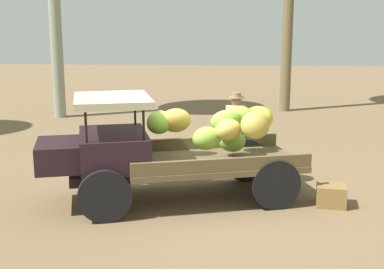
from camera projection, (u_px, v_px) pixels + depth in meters
name	position (u px, v px, depth m)	size (l,w,h in m)	color
ground_plane	(193.00, 196.00, 9.22)	(60.00, 60.00, 0.00)	brown
truck	(165.00, 148.00, 8.80)	(4.66, 2.73, 1.86)	black
farmer	(236.00, 125.00, 10.83)	(0.53, 0.49, 1.63)	olive
wooden_crate	(331.00, 195.00, 8.69)	(0.49, 0.46, 0.36)	olive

